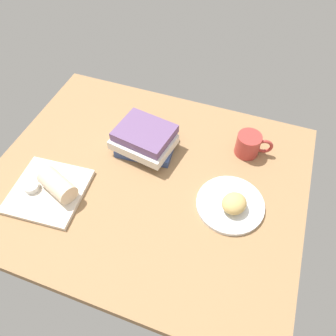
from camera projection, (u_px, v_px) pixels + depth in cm
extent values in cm
cube|color=#9E754C|center=(147.00, 181.00, 118.43)|extent=(110.00, 90.00, 4.00)
cylinder|color=white|center=(230.00, 204.00, 109.32)|extent=(22.63, 22.63, 1.40)
ellipsoid|color=tan|center=(234.00, 203.00, 105.46)|extent=(10.69, 11.00, 5.60)
cube|color=silver|center=(49.00, 191.00, 112.48)|extent=(25.91, 25.91, 1.60)
cylinder|color=silver|center=(31.00, 187.00, 111.35)|extent=(5.33, 5.33, 2.14)
cylinder|color=#C7521F|center=(31.00, 185.00, 110.75)|extent=(4.37, 4.37, 0.40)
cylinder|color=beige|center=(58.00, 185.00, 108.88)|extent=(14.70, 11.28, 6.86)
cube|color=#33477F|center=(146.00, 145.00, 124.36)|extent=(21.92, 16.89, 3.13)
cube|color=silver|center=(144.00, 142.00, 120.91)|extent=(23.51, 19.12, 3.57)
cube|color=#6B4C7A|center=(145.00, 133.00, 119.03)|extent=(22.01, 18.98, 3.34)
cylinder|color=#B23833|center=(248.00, 144.00, 120.95)|extent=(8.92, 8.92, 8.66)
cylinder|color=#A9763D|center=(250.00, 137.00, 118.01)|extent=(7.32, 7.32, 0.40)
torus|color=#B23833|center=(264.00, 146.00, 120.36)|extent=(6.51, 2.36, 6.39)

